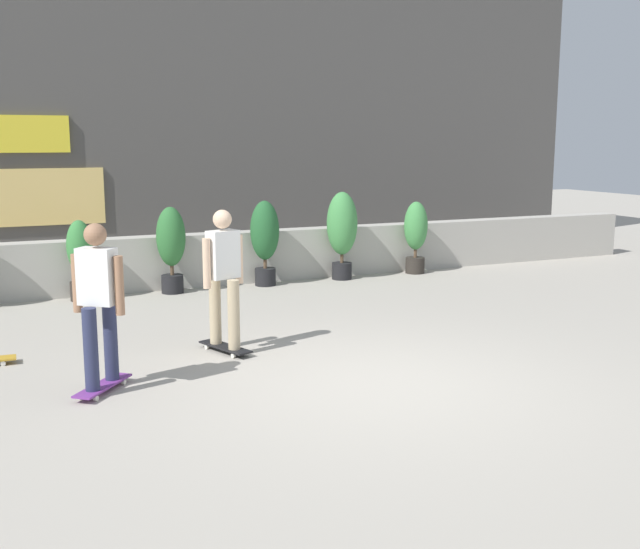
{
  "coord_description": "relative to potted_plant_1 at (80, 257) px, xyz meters",
  "views": [
    {
      "loc": [
        -3.65,
        -6.66,
        2.48
      ],
      "look_at": [
        0.0,
        1.5,
        0.9
      ],
      "focal_mm": 42.68,
      "sensor_mm": 36.0,
      "label": 1
    }
  ],
  "objects": [
    {
      "name": "ground_plane",
      "position": [
        2.29,
        -5.55,
        -0.69
      ],
      "size": [
        48.0,
        48.0,
        0.0
      ],
      "primitive_type": "plane",
      "color": "#A8A093"
    },
    {
      "name": "planter_wall",
      "position": [
        2.29,
        0.45,
        -0.24
      ],
      "size": [
        18.0,
        0.4,
        0.9
      ],
      "primitive_type": "cube",
      "color": "#B2ADA3",
      "rests_on": "ground"
    },
    {
      "name": "building_backdrop",
      "position": [
        2.28,
        4.45,
        2.55
      ],
      "size": [
        20.0,
        2.08,
        6.5
      ],
      "color": "#4C4947",
      "rests_on": "ground"
    },
    {
      "name": "potted_plant_1",
      "position": [
        0.0,
        0.0,
        0.0
      ],
      "size": [
        0.4,
        0.4,
        1.27
      ],
      "color": "#2D2823",
      "rests_on": "ground"
    },
    {
      "name": "potted_plant_2",
      "position": [
        1.44,
        0.0,
        0.12
      ],
      "size": [
        0.47,
        0.47,
        1.42
      ],
      "color": "black",
      "rests_on": "ground"
    },
    {
      "name": "potted_plant_3",
      "position": [
        3.06,
        -0.0,
        0.16
      ],
      "size": [
        0.5,
        0.5,
        1.47
      ],
      "color": "black",
      "rests_on": "ground"
    },
    {
      "name": "potted_plant_4",
      "position": [
        4.53,
        0.0,
        0.23
      ],
      "size": [
        0.55,
        0.55,
        1.58
      ],
      "color": "black",
      "rests_on": "ground"
    },
    {
      "name": "potted_plant_5",
      "position": [
        6.07,
        0.0,
        0.07
      ],
      "size": [
        0.44,
        0.44,
        1.35
      ],
      "color": "#2D2823",
      "rests_on": "ground"
    },
    {
      "name": "skater_mid_plaza",
      "position": [
        -0.37,
        -4.68,
        0.25
      ],
      "size": [
        0.67,
        0.74,
        1.7
      ],
      "color": "#72338C",
      "rests_on": "ground"
    },
    {
      "name": "skater_by_wall_left",
      "position": [
        1.17,
        -3.79,
        0.25
      ],
      "size": [
        0.53,
        0.82,
        1.7
      ],
      "color": "black",
      "rests_on": "ground"
    }
  ]
}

